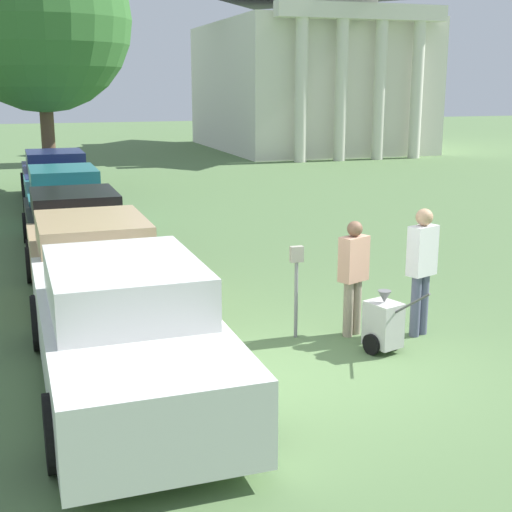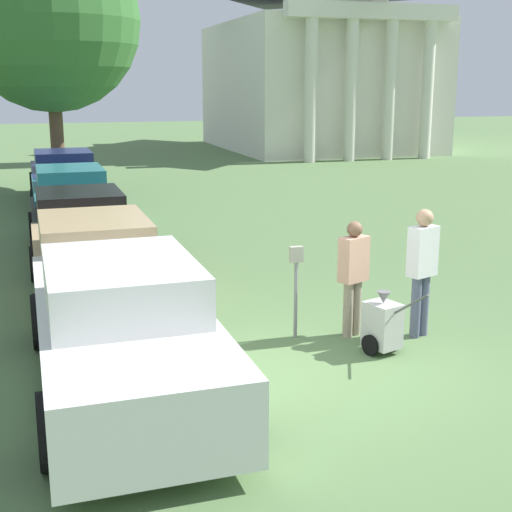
{
  "view_description": "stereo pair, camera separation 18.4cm",
  "coord_description": "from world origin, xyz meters",
  "px_view_note": "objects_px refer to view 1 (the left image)",
  "views": [
    {
      "loc": [
        -3.73,
        -7.68,
        3.49
      ],
      "look_at": [
        -0.63,
        1.67,
        1.1
      ],
      "focal_mm": 50.0,
      "sensor_mm": 36.0,
      "label": 1
    },
    {
      "loc": [
        -3.56,
        -7.73,
        3.49
      ],
      "look_at": [
        -0.63,
        1.67,
        1.1
      ],
      "focal_mm": 50.0,
      "sensor_mm": 36.0,
      "label": 2
    }
  ],
  "objects_px": {
    "parked_car_teal": "(64,197)",
    "person_worker": "(353,271)",
    "parked_car_tan": "(93,263)",
    "parking_meter": "(296,274)",
    "parked_car_black": "(75,224)",
    "person_supervisor": "(422,263)",
    "church": "(309,33)",
    "parked_car_navy": "(56,178)",
    "equipment_cart": "(383,324)",
    "parked_car_white": "(124,329)"
  },
  "relations": [
    {
      "from": "person_worker",
      "to": "church",
      "type": "bearing_deg",
      "value": -133.86
    },
    {
      "from": "parked_car_white",
      "to": "person_supervisor",
      "type": "height_order",
      "value": "person_supervisor"
    },
    {
      "from": "equipment_cart",
      "to": "person_supervisor",
      "type": "bearing_deg",
      "value": 10.99
    },
    {
      "from": "parked_car_navy",
      "to": "equipment_cart",
      "type": "height_order",
      "value": "parked_car_navy"
    },
    {
      "from": "parked_car_white",
      "to": "parking_meter",
      "type": "relative_size",
      "value": 4.02
    },
    {
      "from": "parked_car_black",
      "to": "parked_car_teal",
      "type": "height_order",
      "value": "parked_car_teal"
    },
    {
      "from": "parked_car_white",
      "to": "parked_car_tan",
      "type": "xyz_separation_m",
      "value": [
        0.0,
        3.57,
        -0.08
      ]
    },
    {
      "from": "parked_car_teal",
      "to": "parked_car_navy",
      "type": "height_order",
      "value": "parked_car_navy"
    },
    {
      "from": "parked_car_white",
      "to": "parked_car_black",
      "type": "relative_size",
      "value": 1.11
    },
    {
      "from": "church",
      "to": "parked_car_teal",
      "type": "bearing_deg",
      "value": -127.82
    },
    {
      "from": "parked_car_teal",
      "to": "parked_car_navy",
      "type": "xyz_separation_m",
      "value": [
        0.0,
        3.66,
        0.03
      ]
    },
    {
      "from": "parked_car_tan",
      "to": "parked_car_navy",
      "type": "bearing_deg",
      "value": 89.3
    },
    {
      "from": "parked_car_navy",
      "to": "parked_car_teal",
      "type": "bearing_deg",
      "value": -90.7
    },
    {
      "from": "parked_car_white",
      "to": "person_worker",
      "type": "relative_size",
      "value": 3.2
    },
    {
      "from": "person_worker",
      "to": "parking_meter",
      "type": "bearing_deg",
      "value": -34.48
    },
    {
      "from": "parked_car_tan",
      "to": "church",
      "type": "height_order",
      "value": "church"
    },
    {
      "from": "parking_meter",
      "to": "person_supervisor",
      "type": "height_order",
      "value": "person_supervisor"
    },
    {
      "from": "parked_car_teal",
      "to": "church",
      "type": "distance_m",
      "value": 23.63
    },
    {
      "from": "person_supervisor",
      "to": "parked_car_teal",
      "type": "bearing_deg",
      "value": -87.36
    },
    {
      "from": "parked_car_navy",
      "to": "person_supervisor",
      "type": "height_order",
      "value": "person_supervisor"
    },
    {
      "from": "person_worker",
      "to": "person_supervisor",
      "type": "height_order",
      "value": "person_supervisor"
    },
    {
      "from": "parked_car_white",
      "to": "equipment_cart",
      "type": "bearing_deg",
      "value": 1.49
    },
    {
      "from": "equipment_cart",
      "to": "parked_car_black",
      "type": "bearing_deg",
      "value": 99.19
    },
    {
      "from": "parked_car_teal",
      "to": "person_worker",
      "type": "distance_m",
      "value": 10.31
    },
    {
      "from": "parked_car_black",
      "to": "person_supervisor",
      "type": "height_order",
      "value": "person_supervisor"
    },
    {
      "from": "parked_car_tan",
      "to": "person_supervisor",
      "type": "bearing_deg",
      "value": -36.26
    },
    {
      "from": "church",
      "to": "person_supervisor",
      "type": "bearing_deg",
      "value": -109.3
    },
    {
      "from": "parking_meter",
      "to": "person_worker",
      "type": "distance_m",
      "value": 0.81
    },
    {
      "from": "parked_car_navy",
      "to": "person_supervisor",
      "type": "relative_size",
      "value": 2.69
    },
    {
      "from": "parked_car_black",
      "to": "parked_car_navy",
      "type": "bearing_deg",
      "value": 89.3
    },
    {
      "from": "parked_car_tan",
      "to": "equipment_cart",
      "type": "relative_size",
      "value": 5.07
    },
    {
      "from": "parked_car_teal",
      "to": "person_worker",
      "type": "xyz_separation_m",
      "value": [
        3.32,
        -9.75,
        0.24
      ]
    },
    {
      "from": "parked_car_teal",
      "to": "person_supervisor",
      "type": "height_order",
      "value": "person_supervisor"
    },
    {
      "from": "parked_car_black",
      "to": "parked_car_teal",
      "type": "bearing_deg",
      "value": 89.3
    },
    {
      "from": "person_worker",
      "to": "church",
      "type": "distance_m",
      "value": 30.38
    },
    {
      "from": "person_worker",
      "to": "parked_car_teal",
      "type": "bearing_deg",
      "value": -93.95
    },
    {
      "from": "parking_meter",
      "to": "person_supervisor",
      "type": "distance_m",
      "value": 1.76
    },
    {
      "from": "church",
      "to": "equipment_cart",
      "type": "bearing_deg",
      "value": -110.45
    },
    {
      "from": "parked_car_tan",
      "to": "parking_meter",
      "type": "xyz_separation_m",
      "value": [
        2.53,
        -2.55,
        0.26
      ]
    },
    {
      "from": "parking_meter",
      "to": "person_worker",
      "type": "bearing_deg",
      "value": -11.74
    },
    {
      "from": "parked_car_tan",
      "to": "person_worker",
      "type": "height_order",
      "value": "person_worker"
    },
    {
      "from": "parking_meter",
      "to": "person_supervisor",
      "type": "relative_size",
      "value": 0.72
    },
    {
      "from": "person_worker",
      "to": "equipment_cart",
      "type": "xyz_separation_m",
      "value": [
        0.11,
        -0.72,
        -0.55
      ]
    },
    {
      "from": "parked_car_black",
      "to": "parked_car_navy",
      "type": "distance_m",
      "value": 7.13
    },
    {
      "from": "parked_car_teal",
      "to": "church",
      "type": "xyz_separation_m",
      "value": [
        14.1,
        18.17,
        5.41
      ]
    },
    {
      "from": "person_worker",
      "to": "person_supervisor",
      "type": "distance_m",
      "value": 0.96
    },
    {
      "from": "person_supervisor",
      "to": "parked_car_tan",
      "type": "bearing_deg",
      "value": -55.68
    },
    {
      "from": "parked_car_teal",
      "to": "equipment_cart",
      "type": "xyz_separation_m",
      "value": [
        3.43,
        -10.47,
        -0.3
      ]
    },
    {
      "from": "parked_car_black",
      "to": "parking_meter",
      "type": "height_order",
      "value": "parked_car_black"
    },
    {
      "from": "parked_car_black",
      "to": "person_supervisor",
      "type": "relative_size",
      "value": 2.62
    }
  ]
}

